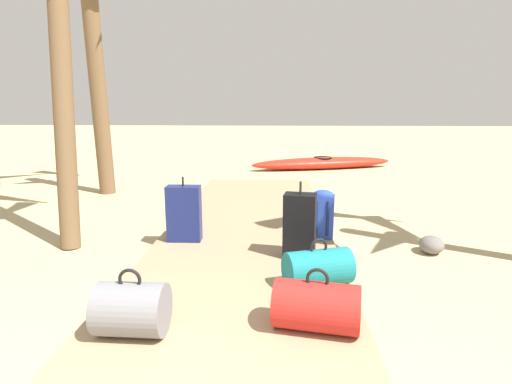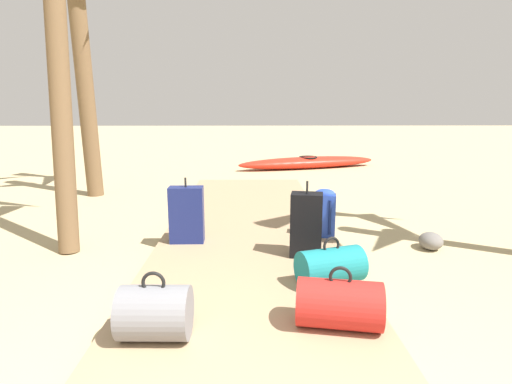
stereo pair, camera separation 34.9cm
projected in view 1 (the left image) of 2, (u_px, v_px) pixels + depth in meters
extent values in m
plane|color=tan|center=(241.00, 266.00, 4.39)|extent=(60.00, 60.00, 0.00)
cube|color=tan|center=(246.00, 239.00, 5.15)|extent=(2.11, 7.85, 0.08)
cylinder|color=slate|center=(132.00, 309.00, 2.90)|extent=(0.49, 0.39, 0.38)
torus|color=black|center=(130.00, 280.00, 2.86)|extent=(0.16, 0.03, 0.16)
cylinder|color=#197A7F|center=(318.00, 268.00, 3.70)|extent=(0.66, 0.50, 0.33)
torus|color=black|center=(319.00, 247.00, 3.66)|extent=(0.16, 0.07, 0.16)
cube|color=black|center=(300.00, 226.00, 4.36)|extent=(0.36, 0.28, 0.68)
cylinder|color=black|center=(301.00, 188.00, 4.27)|extent=(0.02, 0.02, 0.13)
cube|color=#2847B7|center=(322.00, 216.00, 5.02)|extent=(0.30, 0.22, 0.53)
ellipsoid|color=#2847B7|center=(323.00, 195.00, 4.97)|extent=(0.28, 0.21, 0.14)
cylinder|color=navy|center=(316.00, 218.00, 4.95)|extent=(0.04, 0.04, 0.42)
cylinder|color=navy|center=(328.00, 219.00, 4.92)|extent=(0.04, 0.04, 0.42)
cylinder|color=red|center=(317.00, 306.00, 2.96)|extent=(0.66, 0.46, 0.35)
torus|color=black|center=(317.00, 279.00, 2.92)|extent=(0.17, 0.05, 0.16)
cube|color=navy|center=(184.00, 214.00, 4.90)|extent=(0.40, 0.20, 0.66)
cylinder|color=black|center=(183.00, 181.00, 4.82)|extent=(0.02, 0.02, 0.11)
cylinder|color=brown|center=(61.00, 62.00, 4.67)|extent=(0.23, 0.57, 4.28)
cylinder|color=brown|center=(97.00, 80.00, 7.47)|extent=(0.29, 0.50, 4.23)
ellipsoid|color=red|center=(323.00, 163.00, 11.00)|extent=(3.90, 1.73, 0.31)
torus|color=black|center=(323.00, 158.00, 10.97)|extent=(0.61, 0.61, 0.05)
ellipsoid|color=slate|center=(432.00, 245.00, 4.75)|extent=(0.35, 0.39, 0.20)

